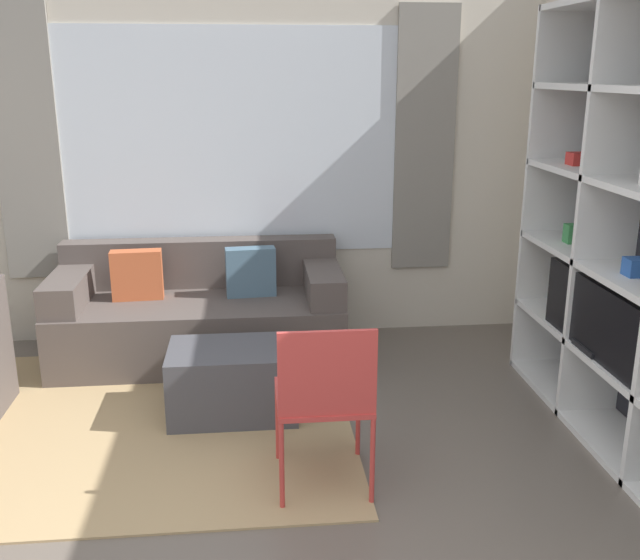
# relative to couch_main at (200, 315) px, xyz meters

# --- Properties ---
(wall_back) EXTENTS (5.70, 0.11, 2.70)m
(wall_back) POSITION_rel_couch_main_xyz_m (0.25, 0.47, 1.05)
(wall_back) COLOR beige
(wall_back) RESTS_ON ground_plane
(area_rug) EXTENTS (2.93, 2.12, 0.01)m
(area_rug) POSITION_rel_couch_main_xyz_m (-0.56, -0.98, -0.30)
(area_rug) COLOR tan
(area_rug) RESTS_ON ground_plane
(couch_main) EXTENTS (1.95, 0.85, 0.78)m
(couch_main) POSITION_rel_couch_main_xyz_m (0.00, 0.00, 0.00)
(couch_main) COLOR #564C47
(couch_main) RESTS_ON ground_plane
(ottoman) EXTENTS (0.73, 0.49, 0.42)m
(ottoman) POSITION_rel_couch_main_xyz_m (0.24, -0.92, -0.10)
(ottoman) COLOR #47474C
(ottoman) RESTS_ON ground_plane
(folding_chair) EXTENTS (0.44, 0.46, 0.86)m
(folding_chair) POSITION_rel_couch_main_xyz_m (0.69, -1.77, 0.21)
(folding_chair) COLOR #CC3D38
(folding_chair) RESTS_ON ground_plane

